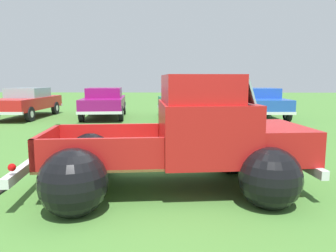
% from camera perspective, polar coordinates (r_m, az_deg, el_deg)
% --- Properties ---
extents(ground_plane, '(80.00, 80.00, 0.00)m').
position_cam_1_polar(ground_plane, '(5.63, -0.37, -10.92)').
color(ground_plane, '#477A33').
extents(vintage_pickup_truck, '(4.79, 3.15, 1.96)m').
position_cam_1_polar(vintage_pickup_truck, '(5.47, 3.69, -3.28)').
color(vintage_pickup_truck, black).
rests_on(vintage_pickup_truck, ground).
extents(show_car_0, '(1.82, 4.72, 1.43)m').
position_cam_1_polar(show_car_0, '(17.09, -23.53, 3.99)').
color(show_car_0, black).
rests_on(show_car_0, ground).
extents(show_car_1, '(2.40, 4.55, 1.43)m').
position_cam_1_polar(show_car_1, '(15.97, -11.15, 4.27)').
color(show_car_1, black).
rests_on(show_car_1, ground).
extents(show_car_2, '(2.72, 4.49, 1.43)m').
position_cam_1_polar(show_car_2, '(14.99, 2.91, 4.16)').
color(show_car_2, black).
rests_on(show_car_2, ground).
extents(show_car_3, '(1.97, 4.22, 1.43)m').
position_cam_1_polar(show_car_3, '(16.02, 15.84, 4.12)').
color(show_car_3, black).
rests_on(show_car_3, ground).
extents(spectator_0, '(0.34, 0.53, 1.64)m').
position_cam_1_polar(spectator_0, '(17.06, 9.02, 5.06)').
color(spectator_0, navy).
rests_on(spectator_0, ground).
extents(spectator_1, '(0.36, 0.54, 1.64)m').
position_cam_1_polar(spectator_1, '(10.31, 5.34, 3.13)').
color(spectator_1, gray).
rests_on(spectator_1, ground).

